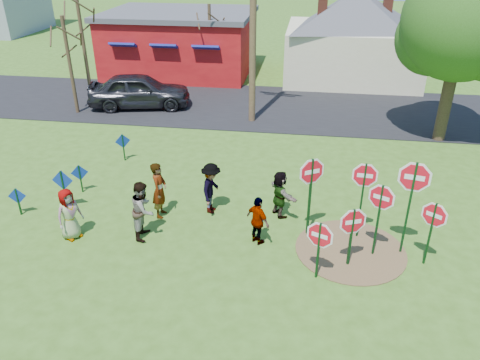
% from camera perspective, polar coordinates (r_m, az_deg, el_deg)
% --- Properties ---
extents(ground, '(120.00, 120.00, 0.00)m').
position_cam_1_polar(ground, '(15.20, -4.09, -4.89)').
color(ground, '#3A5D1A').
rests_on(ground, ground).
extents(road, '(120.00, 7.50, 0.04)m').
position_cam_1_polar(road, '(25.50, 1.36, 9.03)').
color(road, black).
rests_on(road, ground).
extents(dirt_patch, '(3.20, 3.20, 0.03)m').
position_cam_1_polar(dirt_patch, '(14.17, 13.30, -8.30)').
color(dirt_patch, brown).
rests_on(dirt_patch, ground).
extents(red_building, '(9.40, 7.69, 3.90)m').
position_cam_1_polar(red_building, '(32.23, -7.23, 16.36)').
color(red_building, maroon).
rests_on(red_building, ground).
extents(cream_house, '(9.40, 9.40, 6.50)m').
position_cam_1_polar(cream_house, '(31.04, 13.63, 17.21)').
color(cream_house, beige).
rests_on(cream_house, ground).
extents(stop_sign_a, '(0.92, 0.41, 1.84)m').
position_cam_1_polar(stop_sign_a, '(12.29, 9.67, -7.13)').
color(stop_sign_a, '#0E3616').
rests_on(stop_sign_a, ground).
extents(stop_sign_b, '(1.00, 0.09, 2.60)m').
position_cam_1_polar(stop_sign_b, '(13.88, 14.88, -0.25)').
color(stop_sign_b, '#0E3616').
rests_on(stop_sign_b, ground).
extents(stop_sign_c, '(0.90, 0.46, 2.39)m').
position_cam_1_polar(stop_sign_c, '(13.30, 16.74, -2.89)').
color(stop_sign_c, '#0E3616').
rests_on(stop_sign_c, ground).
extents(stop_sign_d, '(1.16, 0.25, 3.04)m').
position_cam_1_polar(stop_sign_d, '(13.41, 20.34, -0.65)').
color(stop_sign_d, '#0E3616').
rests_on(stop_sign_d, ground).
extents(stop_sign_e, '(0.97, 0.40, 1.94)m').
position_cam_1_polar(stop_sign_e, '(12.88, 13.54, -5.43)').
color(stop_sign_e, '#0E3616').
rests_on(stop_sign_e, ground).
extents(stop_sign_f, '(0.80, 0.55, 2.07)m').
position_cam_1_polar(stop_sign_f, '(13.51, 22.51, -4.45)').
color(stop_sign_f, '#0E3616').
rests_on(stop_sign_f, ground).
extents(stop_sign_g, '(0.95, 0.55, 2.69)m').
position_cam_1_polar(stop_sign_g, '(13.70, 8.67, 0.02)').
color(stop_sign_g, '#0E3616').
rests_on(stop_sign_g, ground).
extents(blue_diamond_a, '(0.57, 0.13, 0.98)m').
position_cam_1_polar(blue_diamond_a, '(16.78, -25.47, -2.07)').
color(blue_diamond_a, '#0E3616').
rests_on(blue_diamond_a, ground).
extents(blue_diamond_b, '(0.72, 0.07, 1.44)m').
position_cam_1_polar(blue_diamond_b, '(16.38, -20.73, -0.62)').
color(blue_diamond_b, '#0E3616').
rests_on(blue_diamond_b, ground).
extents(blue_diamond_c, '(0.56, 0.24, 1.07)m').
position_cam_1_polar(blue_diamond_c, '(17.41, -18.92, 0.51)').
color(blue_diamond_c, '#0E3616').
rests_on(blue_diamond_c, ground).
extents(blue_diamond_d, '(0.52, 0.33, 1.15)m').
position_cam_1_polar(blue_diamond_d, '(19.44, -14.07, 4.25)').
color(blue_diamond_d, '#0E3616').
rests_on(blue_diamond_d, ground).
extents(person_a, '(0.85, 0.95, 1.64)m').
position_cam_1_polar(person_a, '(14.82, -20.12, -3.92)').
color(person_a, '#374C7B').
rests_on(person_a, ground).
extents(person_b, '(0.45, 0.69, 1.89)m').
position_cam_1_polar(person_b, '(15.17, -9.81, -1.20)').
color(person_b, '#256A5F').
rests_on(person_b, ground).
extents(person_c, '(0.74, 0.92, 1.84)m').
position_cam_1_polar(person_c, '(14.24, -11.70, -3.56)').
color(person_c, brown).
rests_on(person_c, ground).
extents(person_d, '(0.74, 1.18, 1.74)m').
position_cam_1_polar(person_d, '(15.22, -3.51, -1.02)').
color(person_d, '#333338').
rests_on(person_d, ground).
extents(person_e, '(0.93, 0.88, 1.54)m').
position_cam_1_polar(person_e, '(13.71, 2.20, -5.00)').
color(person_e, '#4D2853').
rests_on(person_e, ground).
extents(person_f, '(1.19, 1.48, 1.58)m').
position_cam_1_polar(person_f, '(15.09, 4.90, -1.70)').
color(person_f, '#1C542B').
rests_on(person_f, ground).
extents(suv, '(5.56, 3.12, 1.78)m').
position_cam_1_polar(suv, '(25.57, -12.16, 10.62)').
color(suv, '#29292E').
rests_on(suv, road).
extents(utility_pole, '(2.47, 0.56, 10.18)m').
position_cam_1_polar(utility_pole, '(22.09, 1.62, 20.34)').
color(utility_pole, '#4C3823').
rests_on(utility_pole, ground).
extents(leafy_tree, '(5.33, 4.86, 7.57)m').
position_cam_1_polar(leafy_tree, '(21.73, 25.73, 16.38)').
color(leafy_tree, '#382819').
rests_on(leafy_tree, ground).
extents(bare_tree_west, '(1.80, 1.80, 4.82)m').
position_cam_1_polar(bare_tree_west, '(25.10, -20.26, 14.44)').
color(bare_tree_west, '#382819').
rests_on(bare_tree_west, ground).
extents(bare_tree_east, '(1.80, 1.80, 4.77)m').
position_cam_1_polar(bare_tree_east, '(28.27, -3.69, 17.25)').
color(bare_tree_east, '#382819').
rests_on(bare_tree_east, ground).
extents(bare_tree_mid, '(1.80, 1.80, 6.28)m').
position_cam_1_polar(bare_tree_mid, '(25.79, -18.81, 17.13)').
color(bare_tree_mid, '#382819').
rests_on(bare_tree_mid, ground).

